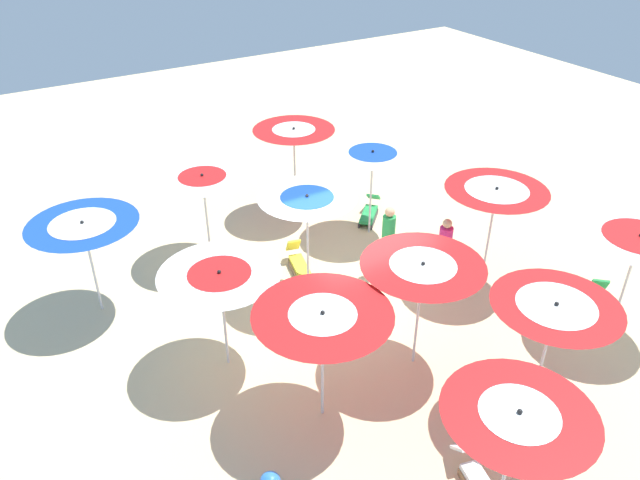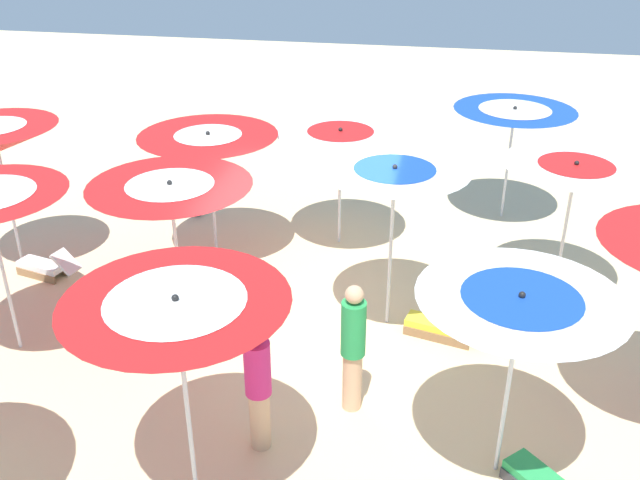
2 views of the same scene
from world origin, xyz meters
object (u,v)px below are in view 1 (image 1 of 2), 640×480
object	(u,v)px
beach_umbrella_8	(294,137)
beach_umbrella_10	(495,197)
beach_umbrella_1	(220,281)
beach_umbrella_11	(638,243)
beachgoer_0	(444,250)
beach_umbrella_6	(422,274)
beach_umbrella_7	(554,313)
beach_umbrella_4	(203,182)
beachgoer_1	(388,240)
lounger_1	(478,479)
lounger_3	(369,212)
beach_umbrella_2	(323,325)
beach_umbrella_9	(372,160)
beach_umbrella_5	(307,206)
lounger_2	(299,264)
beach_umbrella_3	(517,425)
beach_umbrella_0	(84,230)
lounger_0	(600,305)

from	to	relation	value
beach_umbrella_8	beach_umbrella_10	world-z (taller)	beach_umbrella_8
beach_umbrella_1	beach_umbrella_8	world-z (taller)	beach_umbrella_8
beach_umbrella_11	beachgoer_0	size ratio (longest dim) A/B	1.41
beach_umbrella_6	beachgoer_0	world-z (taller)	beach_umbrella_6
beach_umbrella_6	beach_umbrella_7	size ratio (longest dim) A/B	0.95
beach_umbrella_1	beach_umbrella_6	world-z (taller)	beach_umbrella_6
beach_umbrella_4	beachgoer_1	xyz separation A→B (m)	(-2.78, -3.26, -1.11)
beachgoer_1	beachgoer_0	bearing A→B (deg)	-113.26
beach_umbrella_4	lounger_1	xyz separation A→B (m)	(-8.22, -1.00, -1.83)
beach_umbrella_4	lounger_1	distance (m)	8.48
beach_umbrella_7	beach_umbrella_11	bearing A→B (deg)	-77.58
lounger_3	beach_umbrella_1	bearing A→B (deg)	-14.32
beach_umbrella_2	beachgoer_0	bearing A→B (deg)	-65.77
beach_umbrella_4	lounger_1	size ratio (longest dim) A/B	1.87
beach_umbrella_1	beach_umbrella_8	bearing A→B (deg)	-41.61
beach_umbrella_9	lounger_3	xyz separation A→B (m)	(0.58, -0.41, -1.86)
beach_umbrella_8	beachgoer_1	size ratio (longest dim) A/B	1.43
beach_umbrella_2	beach_umbrella_1	bearing A→B (deg)	23.79
beach_umbrella_1	beach_umbrella_8	xyz separation A→B (m)	(4.52, -4.01, 0.31)
beach_umbrella_11	beachgoer_1	size ratio (longest dim) A/B	1.34
beach_umbrella_5	beach_umbrella_8	xyz separation A→B (m)	(3.39, -1.57, 0.00)
beach_umbrella_6	lounger_2	xyz separation A→B (m)	(3.80, 0.38, -1.86)
lounger_1	beachgoer_0	bearing A→B (deg)	159.09
beach_umbrella_8	beach_umbrella_9	distance (m)	2.22
beach_umbrella_2	beach_umbrella_7	xyz separation A→B (m)	(-1.87, -3.14, 0.21)
beach_umbrella_3	beach_umbrella_9	size ratio (longest dim) A/B	1.08
beach_umbrella_4	beachgoer_0	xyz separation A→B (m)	(-3.72, -4.12, -1.17)
beach_umbrella_7	beach_umbrella_10	world-z (taller)	beach_umbrella_10
lounger_2	lounger_3	bearing A→B (deg)	127.04
beach_umbrella_8	lounger_3	bearing A→B (deg)	-130.36
beach_umbrella_7	beach_umbrella_3	bearing A→B (deg)	120.70
beach_umbrella_0	beachgoer_1	size ratio (longest dim) A/B	1.27
beach_umbrella_1	beach_umbrella_3	distance (m)	5.54
beach_umbrella_1	beach_umbrella_9	bearing A→B (deg)	-63.01
beach_umbrella_1	beachgoer_1	xyz separation A→B (m)	(0.88, -4.41, -1.01)
beach_umbrella_4	lounger_3	size ratio (longest dim) A/B	1.84
beach_umbrella_2	beach_umbrella_9	xyz separation A→B (m)	(4.65, -4.26, 0.08)
beach_umbrella_0	beach_umbrella_11	size ratio (longest dim) A/B	0.95
beach_umbrella_6	beach_umbrella_9	size ratio (longest dim) A/B	1.00
beach_umbrella_8	beach_umbrella_0	bearing A→B (deg)	105.44
beach_umbrella_4	lounger_0	distance (m)	9.10
beach_umbrella_7	beach_umbrella_10	xyz separation A→B (m)	(3.32, -2.02, 0.02)
beach_umbrella_1	beach_umbrella_0	bearing A→B (deg)	29.46
lounger_1	lounger_3	xyz separation A→B (m)	(7.76, -3.41, 0.00)
beach_umbrella_2	lounger_1	bearing A→B (deg)	-153.65
beach_umbrella_5	lounger_0	world-z (taller)	beach_umbrella_5
beach_umbrella_5	beach_umbrella_8	bearing A→B (deg)	-24.85
beach_umbrella_9	beachgoer_1	world-z (taller)	beach_umbrella_9
beach_umbrella_0	lounger_1	distance (m)	8.61
beach_umbrella_8	beachgoer_0	world-z (taller)	beach_umbrella_8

